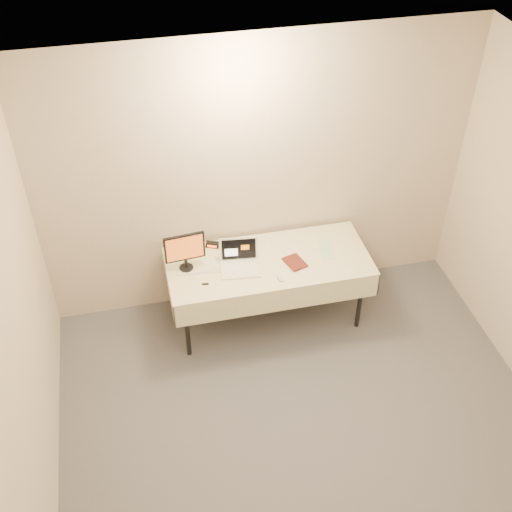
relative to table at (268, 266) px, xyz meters
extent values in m
plane|color=#525258|center=(0.00, -2.05, -0.68)|extent=(5.00, 5.00, 0.00)
cube|color=beige|center=(0.00, 0.45, 0.67)|extent=(4.00, 0.10, 2.70)
cylinder|color=black|center=(-0.82, -0.30, -0.33)|extent=(0.04, 0.04, 0.69)
cylinder|color=black|center=(0.82, -0.30, -0.33)|extent=(0.04, 0.04, 0.69)
cylinder|color=black|center=(-0.82, 0.29, -0.33)|extent=(0.04, 0.04, 0.69)
cylinder|color=black|center=(0.82, 0.29, -0.33)|extent=(0.04, 0.04, 0.69)
cube|color=gray|center=(0.00, 0.00, 0.03)|extent=(1.80, 0.75, 0.04)
cube|color=beige|center=(0.00, 0.00, 0.06)|extent=(1.86, 0.81, 0.01)
cube|color=beige|center=(0.00, -0.40, -0.07)|extent=(1.86, 0.01, 0.25)
cube|color=beige|center=(0.00, 0.40, -0.07)|extent=(1.86, 0.01, 0.25)
cube|color=beige|center=(-0.93, 0.00, -0.07)|extent=(0.01, 0.81, 0.25)
cube|color=beige|center=(0.93, 0.00, -0.07)|extent=(0.01, 0.81, 0.25)
cube|color=white|center=(-0.28, -0.07, 0.07)|extent=(0.38, 0.28, 0.02)
cube|color=white|center=(-0.26, 0.07, 0.19)|extent=(0.35, 0.10, 0.23)
cube|color=black|center=(-0.26, 0.07, 0.19)|extent=(0.31, 0.08, 0.19)
cylinder|color=black|center=(-0.75, 0.06, 0.07)|extent=(0.14, 0.14, 0.01)
cube|color=black|center=(-0.75, 0.06, 0.12)|extent=(0.03, 0.02, 0.09)
cube|color=black|center=(-0.75, 0.06, 0.30)|extent=(0.37, 0.06, 0.27)
cube|color=orange|center=(-0.75, 0.06, 0.30)|extent=(0.33, 0.03, 0.24)
imported|color=maroon|center=(0.15, -0.11, 0.17)|extent=(0.16, 0.06, 0.21)
cube|color=black|center=(-0.46, 0.31, 0.09)|extent=(0.13, 0.09, 0.05)
cube|color=#FF450C|center=(-0.47, 0.29, 0.09)|extent=(0.08, 0.03, 0.02)
ellipsoid|color=silver|center=(0.04, -0.27, 0.07)|extent=(0.07, 0.10, 0.02)
cube|color=#BCE5B6|center=(0.56, 0.04, 0.06)|extent=(0.16, 0.31, 0.00)
cube|color=black|center=(-0.62, -0.19, 0.07)|extent=(0.06, 0.02, 0.01)
camera|label=1|loc=(-1.10, -4.33, 3.85)|focal=45.00mm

